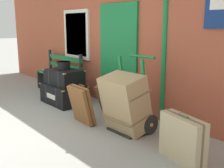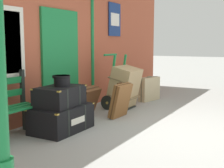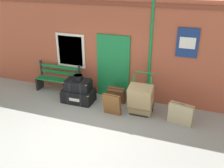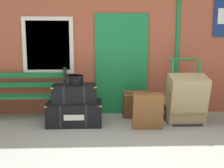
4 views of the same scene
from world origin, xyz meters
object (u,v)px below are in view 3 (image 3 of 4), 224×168
platform_bench (58,79)px  large_brown_trunk (140,100)px  steamer_trunk_base (78,95)px  steamer_trunk_middle (78,85)px  porters_trolley (142,103)px  suitcase_charcoal (117,95)px  round_hatbox (78,78)px  suitcase_umber (112,104)px  suitcase_caramel (181,114)px

platform_bench → large_brown_trunk: platform_bench is taller
steamer_trunk_base → steamer_trunk_middle: 0.37m
porters_trolley → suitcase_charcoal: size_ratio=2.10×
round_hatbox → suitcase_charcoal: size_ratio=0.51×
platform_bench → steamer_trunk_base: size_ratio=1.58×
round_hatbox → porters_trolley: bearing=2.0°
large_brown_trunk → round_hatbox: bearing=177.2°
large_brown_trunk → suitcase_charcoal: size_ratio=1.66×
round_hatbox → suitcase_umber: bearing=-18.0°
suitcase_caramel → steamer_trunk_middle: bearing=175.9°
steamer_trunk_middle → suitcase_umber: (1.31, -0.43, -0.25)m
large_brown_trunk → suitcase_umber: size_ratio=1.39×
round_hatbox → porters_trolley: 2.12m
steamer_trunk_base → porters_trolley: 2.08m
round_hatbox → porters_trolley: porters_trolley is taller
steamer_trunk_middle → round_hatbox: size_ratio=2.88×
platform_bench → suitcase_charcoal: bearing=-4.4°
suitcase_umber → round_hatbox: bearing=162.0°
round_hatbox → suitcase_caramel: bearing=-3.8°
steamer_trunk_base → suitcase_caramel: 3.26m
steamer_trunk_base → porters_trolley: porters_trolley is taller
platform_bench → round_hatbox: 1.21m
round_hatbox → large_brown_trunk: 2.08m
steamer_trunk_middle → porters_trolley: (2.08, 0.05, -0.31)m
steamer_trunk_base → large_brown_trunk: (2.08, -0.10, 0.27)m
steamer_trunk_base → suitcase_caramel: bearing=-3.7°
suitcase_caramel → suitcase_charcoal: suitcase_caramel is taller
steamer_trunk_base → large_brown_trunk: bearing=-2.7°
large_brown_trunk → suitcase_caramel: size_ratio=1.37×
platform_bench → suitcase_umber: bearing=-21.0°
steamer_trunk_base → steamer_trunk_middle: size_ratio=1.19×
porters_trolley → suitcase_umber: bearing=-147.8°
round_hatbox → porters_trolley: size_ratio=0.24×
platform_bench → suitcase_caramel: platform_bench is taller
steamer_trunk_middle → suitcase_caramel: bearing=-4.1°
steamer_trunk_base → round_hatbox: round_hatbox is taller
steamer_trunk_middle → round_hatbox: (0.04, -0.02, 0.26)m
platform_bench → round_hatbox: bearing=-24.5°
platform_bench → round_hatbox: platform_bench is taller
large_brown_trunk → porters_trolley: bearing=90.0°
steamer_trunk_middle → round_hatbox: 0.27m
suitcase_charcoal → suitcase_umber: bearing=-82.1°
round_hatbox → platform_bench: bearing=155.5°
round_hatbox → suitcase_umber: (1.27, -0.41, -0.51)m
porters_trolley → suitcase_charcoal: porters_trolley is taller
porters_trolley → large_brown_trunk: size_ratio=1.26×
suitcase_caramel → suitcase_charcoal: size_ratio=1.21×
porters_trolley → suitcase_charcoal: bearing=165.3°
porters_trolley → suitcase_caramel: size_ratio=1.74×
steamer_trunk_middle → porters_trolley: 2.10m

